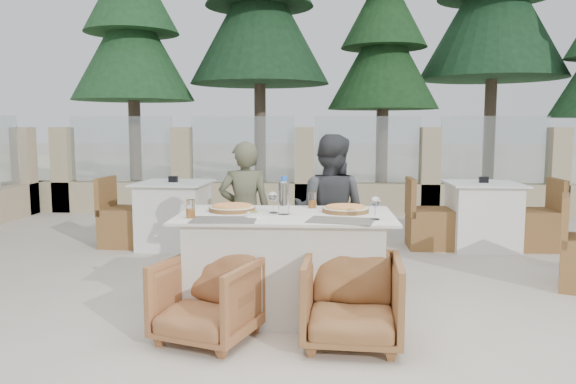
# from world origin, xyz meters

# --- Properties ---
(ground) EXTENTS (80.00, 80.00, 0.00)m
(ground) POSITION_xyz_m (0.00, 0.00, 0.00)
(ground) COLOR beige
(ground) RESTS_ON ground
(sand_patch) EXTENTS (30.00, 16.00, 0.01)m
(sand_patch) POSITION_xyz_m (0.00, 14.00, 0.01)
(sand_patch) COLOR beige
(sand_patch) RESTS_ON ground
(perimeter_wall_far) EXTENTS (10.00, 0.34, 1.60)m
(perimeter_wall_far) POSITION_xyz_m (0.00, 4.80, 0.80)
(perimeter_wall_far) COLOR tan
(perimeter_wall_far) RESTS_ON ground
(pine_far_left) EXTENTS (2.42, 2.42, 5.50)m
(pine_far_left) POSITION_xyz_m (-3.50, 7.00, 2.75)
(pine_far_left) COLOR #214E27
(pine_far_left) RESTS_ON ground
(pine_mid_left) EXTENTS (2.86, 2.86, 6.50)m
(pine_mid_left) POSITION_xyz_m (-1.00, 7.50, 3.25)
(pine_mid_left) COLOR #193B1F
(pine_mid_left) RESTS_ON ground
(pine_centre) EXTENTS (2.20, 2.20, 5.00)m
(pine_centre) POSITION_xyz_m (1.50, 7.20, 2.50)
(pine_centre) COLOR #1C421D
(pine_centre) RESTS_ON ground
(pine_mid_right) EXTENTS (2.99, 2.99, 6.80)m
(pine_mid_right) POSITION_xyz_m (3.80, 7.80, 3.40)
(pine_mid_right) COLOR #1A3F22
(pine_mid_right) RESTS_ON ground
(dining_table) EXTENTS (1.60, 0.90, 0.77)m
(dining_table) POSITION_xyz_m (-0.01, -0.12, 0.39)
(dining_table) COLOR silver
(dining_table) RESTS_ON ground
(placemat_near_left) EXTENTS (0.46, 0.31, 0.00)m
(placemat_near_left) POSITION_xyz_m (-0.42, -0.41, 0.77)
(placemat_near_left) COLOR #5C554F
(placemat_near_left) RESTS_ON dining_table
(placemat_near_right) EXTENTS (0.50, 0.39, 0.00)m
(placemat_near_right) POSITION_xyz_m (0.39, -0.39, 0.77)
(placemat_near_right) COLOR #605C52
(placemat_near_right) RESTS_ON dining_table
(pizza_left) EXTENTS (0.47, 0.47, 0.05)m
(pizza_left) POSITION_xyz_m (-0.43, 0.01, 0.79)
(pizza_left) COLOR #E55A1F
(pizza_left) RESTS_ON dining_table
(pizza_right) EXTENTS (0.42, 0.42, 0.05)m
(pizza_right) POSITION_xyz_m (0.44, -0.00, 0.79)
(pizza_right) COLOR orange
(pizza_right) RESTS_ON dining_table
(water_bottle) EXTENTS (0.11, 0.11, 0.28)m
(water_bottle) POSITION_xyz_m (-0.02, -0.13, 0.91)
(water_bottle) COLOR #ACD0E3
(water_bottle) RESTS_ON dining_table
(wine_glass_centre) EXTENTS (0.08, 0.08, 0.18)m
(wine_glass_centre) POSITION_xyz_m (-0.10, -0.07, 0.86)
(wine_glass_centre) COLOR silver
(wine_glass_centre) RESTS_ON dining_table
(wine_glass_corner) EXTENTS (0.10, 0.10, 0.18)m
(wine_glass_corner) POSITION_xyz_m (0.63, -0.33, 0.86)
(wine_glass_corner) COLOR white
(wine_glass_corner) RESTS_ON dining_table
(beer_glass_left) EXTENTS (0.07, 0.07, 0.13)m
(beer_glass_left) POSITION_xyz_m (-0.68, -0.32, 0.84)
(beer_glass_left) COLOR orange
(beer_glass_left) RESTS_ON dining_table
(beer_glass_right) EXTENTS (0.07, 0.07, 0.13)m
(beer_glass_right) POSITION_xyz_m (0.19, 0.20, 0.83)
(beer_glass_right) COLOR orange
(beer_glass_right) RESTS_ON dining_table
(olive_dish) EXTENTS (0.14, 0.14, 0.04)m
(olive_dish) POSITION_xyz_m (-0.23, -0.27, 0.79)
(olive_dish) COLOR white
(olive_dish) RESTS_ON dining_table
(armchair_far_left) EXTENTS (0.76, 0.77, 0.55)m
(armchair_far_left) POSITION_xyz_m (-0.46, 0.91, 0.27)
(armchair_far_left) COLOR olive
(armchair_far_left) RESTS_ON ground
(armchair_far_right) EXTENTS (0.92, 0.93, 0.67)m
(armchair_far_right) POSITION_xyz_m (0.35, 0.66, 0.34)
(armchair_far_right) COLOR olive
(armchair_far_right) RESTS_ON ground
(armchair_near_left) EXTENTS (0.77, 0.78, 0.56)m
(armchair_near_left) POSITION_xyz_m (-0.49, -0.67, 0.28)
(armchair_near_left) COLOR #996037
(armchair_near_left) RESTS_ON ground
(armchair_near_right) EXTENTS (0.67, 0.69, 0.59)m
(armchair_near_right) POSITION_xyz_m (0.46, -0.69, 0.30)
(armchair_near_right) COLOR brown
(armchair_near_right) RESTS_ON ground
(diner_left) EXTENTS (0.50, 0.36, 1.29)m
(diner_left) POSITION_xyz_m (-0.42, 0.71, 0.64)
(diner_left) COLOR #52533C
(diner_left) RESTS_ON ground
(diner_right) EXTENTS (0.78, 0.68, 1.35)m
(diner_right) POSITION_xyz_m (0.33, 0.56, 0.68)
(diner_right) COLOR #383A3D
(diner_right) RESTS_ON ground
(bg_table_a) EXTENTS (1.69, 0.92, 0.77)m
(bg_table_a) POSITION_xyz_m (-1.46, 2.17, 0.39)
(bg_table_a) COLOR silver
(bg_table_a) RESTS_ON ground
(bg_table_b) EXTENTS (1.65, 0.83, 0.77)m
(bg_table_b) POSITION_xyz_m (2.14, 2.31, 0.39)
(bg_table_b) COLOR white
(bg_table_b) RESTS_ON ground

